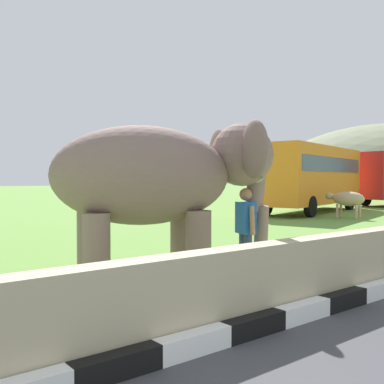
{
  "coord_description": "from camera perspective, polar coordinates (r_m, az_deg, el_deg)",
  "views": [
    {
      "loc": [
        -1.92,
        0.25,
        1.83
      ],
      "look_at": [
        2.9,
        6.28,
        1.6
      ],
      "focal_mm": 42.71,
      "sensor_mm": 36.0,
      "label": 1
    }
  ],
  "objects": [
    {
      "name": "striped_curb",
      "position": [
        4.31,
        -15.08,
        -21.73
      ],
      "size": [
        16.2,
        0.2,
        0.24
      ],
      "color": "white",
      "rests_on": "ground_plane"
    },
    {
      "name": "elephant",
      "position": [
        7.95,
        -3.59,
        1.8
      ],
      "size": [
        4.07,
        3.05,
        2.85
      ],
      "color": "#7D625D",
      "rests_on": "ground_plane"
    },
    {
      "name": "bus_orange",
      "position": [
        25.44,
        14.66,
        2.24
      ],
      "size": [
        9.97,
        5.07,
        3.5
      ],
      "color": "orange",
      "rests_on": "ground_plane"
    },
    {
      "name": "cow_near",
      "position": [
        21.96,
        18.85,
        -0.88
      ],
      "size": [
        0.79,
        1.92,
        1.23
      ],
      "color": "tan",
      "rests_on": "ground_plane"
    },
    {
      "name": "barrier_parapet",
      "position": [
        5.71,
        6.21,
        -11.78
      ],
      "size": [
        28.0,
        0.36,
        1.0
      ],
      "primitive_type": "cube",
      "color": "tan",
      "rests_on": "ground_plane"
    },
    {
      "name": "person_handler",
      "position": [
        8.45,
        6.7,
        -4.44
      ],
      "size": [
        0.36,
        0.65,
        1.66
      ],
      "color": "navy",
      "rests_on": "ground_plane"
    }
  ]
}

